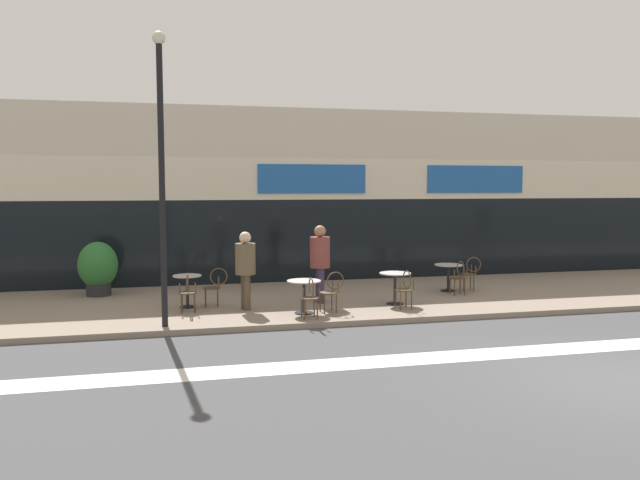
% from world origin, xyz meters
% --- Properties ---
extents(ground_plane, '(120.00, 120.00, 0.00)m').
position_xyz_m(ground_plane, '(0.00, 0.00, 0.00)').
color(ground_plane, '#424244').
extents(sidewalk_slab, '(40.00, 5.50, 0.12)m').
position_xyz_m(sidewalk_slab, '(0.00, 7.25, 0.06)').
color(sidewalk_slab, gray).
rests_on(sidewalk_slab, ground).
extents(storefront_facade, '(40.00, 4.06, 5.16)m').
position_xyz_m(storefront_facade, '(0.00, 11.96, 2.57)').
color(storefront_facade, beige).
rests_on(storefront_facade, ground).
extents(bike_lane_stripe, '(36.00, 0.70, 0.01)m').
position_xyz_m(bike_lane_stripe, '(0.00, 1.89, 0.00)').
color(bike_lane_stripe, silver).
rests_on(bike_lane_stripe, ground).
extents(bistro_table_0, '(0.65, 0.65, 0.75)m').
position_xyz_m(bistro_table_0, '(-6.28, 6.75, 0.65)').
color(bistro_table_0, black).
rests_on(bistro_table_0, sidewalk_slab).
extents(bistro_table_1, '(0.75, 0.75, 0.73)m').
position_xyz_m(bistro_table_1, '(-3.80, 5.46, 0.65)').
color(bistro_table_1, black).
rests_on(bistro_table_1, sidewalk_slab).
extents(bistro_table_2, '(0.74, 0.74, 0.75)m').
position_xyz_m(bistro_table_2, '(-1.49, 5.99, 0.66)').
color(bistro_table_2, black).
rests_on(bistro_table_2, sidewalk_slab).
extents(bistro_table_3, '(0.74, 0.74, 0.72)m').
position_xyz_m(bistro_table_3, '(0.53, 7.40, 0.64)').
color(bistro_table_3, black).
rests_on(bistro_table_3, sidewalk_slab).
extents(cafe_chair_0_near, '(0.43, 0.59, 0.90)m').
position_xyz_m(cafe_chair_0_near, '(-6.29, 6.13, 0.64)').
color(cafe_chair_0_near, '#4C3823').
rests_on(cafe_chair_0_near, sidewalk_slab).
extents(cafe_chair_0_side, '(0.59, 0.43, 0.90)m').
position_xyz_m(cafe_chair_0_side, '(-5.66, 6.74, 0.64)').
color(cafe_chair_0_side, '#4C3823').
rests_on(cafe_chair_0_side, sidewalk_slab).
extents(cafe_chair_1_near, '(0.41, 0.58, 0.90)m').
position_xyz_m(cafe_chair_1_near, '(-3.80, 4.83, 0.64)').
color(cafe_chair_1_near, '#4C3823').
rests_on(cafe_chair_1_near, sidewalk_slab).
extents(cafe_chair_1_side, '(0.60, 0.44, 0.90)m').
position_xyz_m(cafe_chair_1_side, '(-3.18, 5.47, 0.64)').
color(cafe_chair_1_side, '#4C3823').
rests_on(cafe_chair_1_side, sidewalk_slab).
extents(cafe_chair_2_near, '(0.44, 0.59, 0.90)m').
position_xyz_m(cafe_chair_2_near, '(-1.48, 5.37, 0.64)').
color(cafe_chair_2_near, '#4C3823').
rests_on(cafe_chair_2_near, sidewalk_slab).
extents(cafe_chair_3_near, '(0.40, 0.58, 0.90)m').
position_xyz_m(cafe_chair_3_near, '(0.53, 6.77, 0.64)').
color(cafe_chair_3_near, '#4C3823').
rests_on(cafe_chair_3_near, sidewalk_slab).
extents(cafe_chair_3_side, '(0.60, 0.45, 0.90)m').
position_xyz_m(cafe_chair_3_side, '(1.16, 7.39, 0.64)').
color(cafe_chair_3_side, '#4C3823').
rests_on(cafe_chair_3_side, sidewalk_slab).
extents(planter_pot, '(0.99, 0.99, 1.38)m').
position_xyz_m(planter_pot, '(-8.46, 8.87, 0.84)').
color(planter_pot, '#232326').
rests_on(planter_pot, sidewalk_slab).
extents(lamp_post, '(0.26, 0.26, 5.77)m').
position_xyz_m(lamp_post, '(-6.77, 4.86, 3.42)').
color(lamp_post, black).
rests_on(lamp_post, sidewalk_slab).
extents(pedestrian_near_end, '(0.49, 0.49, 1.86)m').
position_xyz_m(pedestrian_near_end, '(-3.17, 6.62, 1.23)').
color(pedestrian_near_end, '#382D47').
rests_on(pedestrian_near_end, sidewalk_slab).
extents(pedestrian_far_end, '(0.55, 0.55, 1.78)m').
position_xyz_m(pedestrian_far_end, '(-5.00, 6.18, 1.18)').
color(pedestrian_far_end, '#4C3D2D').
rests_on(pedestrian_far_end, sidewalk_slab).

